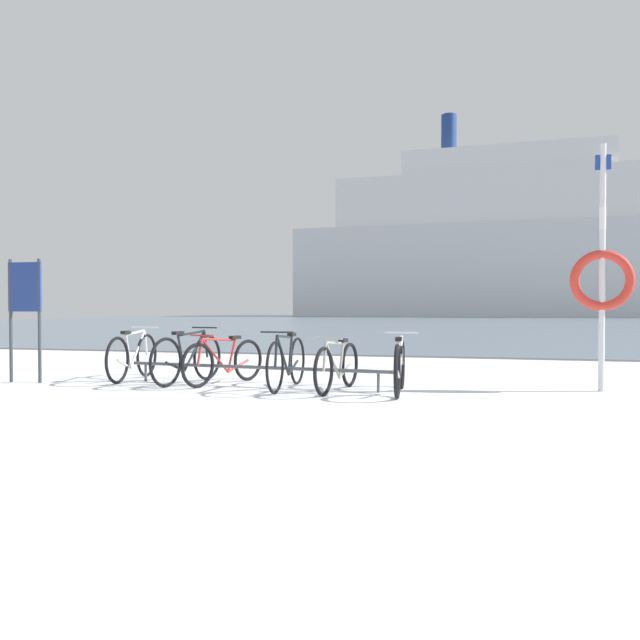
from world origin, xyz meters
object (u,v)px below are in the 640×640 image
object	(u,v)px
bicycle_0	(133,356)
bicycle_1	(188,358)
bicycle_4	(337,366)
info_sign	(25,299)
bicycle_5	(400,366)
rescue_post	(602,275)
bicycle_2	(224,361)
ferry_ship	(512,247)
bicycle_3	(287,362)

from	to	relation	value
bicycle_0	bicycle_1	distance (m)	1.06
bicycle_4	info_sign	xyz separation A→B (m)	(-4.83, -0.24, 0.93)
bicycle_5	bicycle_4	bearing A→B (deg)	178.34
info_sign	rescue_post	bearing A→B (deg)	7.85
bicycle_2	bicycle_5	xyz separation A→B (m)	(2.67, -0.36, 0.02)
bicycle_0	ferry_ship	world-z (taller)	ferry_ship
bicycle_1	rescue_post	distance (m)	6.03
bicycle_5	info_sign	distance (m)	5.76
bicycle_3	bicycle_4	world-z (taller)	bicycle_3
bicycle_0	bicycle_4	distance (m)	3.46
bicycle_5	bicycle_3	bearing A→B (deg)	177.22
rescue_post	bicycle_4	bearing A→B (deg)	-165.49
bicycle_1	ferry_ship	xyz separation A→B (m)	(8.06, 77.01, 8.73)
bicycle_1	ferry_ship	distance (m)	77.92
bicycle_2	bicycle_5	size ratio (longest dim) A/B	0.99
info_sign	ferry_ship	bearing A→B (deg)	82.28
bicycle_1	info_sign	world-z (taller)	info_sign
bicycle_4	bicycle_3	bearing A→B (deg)	175.92
bicycle_1	bicycle_5	xyz separation A→B (m)	(3.24, -0.30, -0.02)
bicycle_1	bicycle_3	world-z (taller)	bicycle_1
bicycle_1	bicycle_2	xyz separation A→B (m)	(0.57, 0.05, -0.04)
bicycle_0	bicycle_2	bearing A→B (deg)	-4.85
bicycle_4	ferry_ship	bearing A→B (deg)	85.80
bicycle_1	rescue_post	bearing A→B (deg)	6.08
bicycle_0	bicycle_3	world-z (taller)	bicycle_0
bicycle_4	info_sign	bearing A→B (deg)	-177.11
bicycle_2	rescue_post	distance (m)	5.48
info_sign	bicycle_0	bearing A→B (deg)	26.83
info_sign	ferry_ship	distance (m)	78.63
bicycle_1	bicycle_2	size ratio (longest dim) A/B	1.05
rescue_post	bicycle_5	bearing A→B (deg)	-160.59
bicycle_1	bicycle_4	distance (m)	2.40
bicycle_2	bicycle_4	distance (m)	1.84
info_sign	ferry_ship	size ratio (longest dim) A/B	0.03
bicycle_5	rescue_post	distance (m)	3.05
bicycle_5	bicycle_0	bearing A→B (deg)	173.44
bicycle_1	bicycle_3	size ratio (longest dim) A/B	0.98
bicycle_3	bicycle_4	size ratio (longest dim) A/B	1.06
bicycle_3	bicycle_1	bearing A→B (deg)	172.15
bicycle_3	bicycle_5	xyz separation A→B (m)	(1.60, -0.08, -0.01)
bicycle_3	bicycle_4	xyz separation A→B (m)	(0.74, -0.05, -0.04)
bicycle_4	bicycle_5	size ratio (longest dim) A/B	0.99
bicycle_5	bicycle_1	bearing A→B (deg)	174.64
bicycle_0	bicycle_1	world-z (taller)	bicycle_1
bicycle_5	ferry_ship	bearing A→B (deg)	86.43
ferry_ship	rescue_post	bearing A→B (deg)	-91.64
bicycle_0	bicycle_1	xyz separation A→B (m)	(1.04, -0.19, 0.00)
bicycle_0	bicycle_3	bearing A→B (deg)	-8.78
rescue_post	bicycle_3	bearing A→B (deg)	-168.63
bicycle_2	info_sign	world-z (taller)	info_sign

